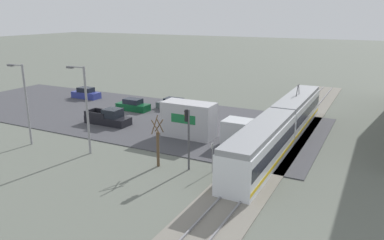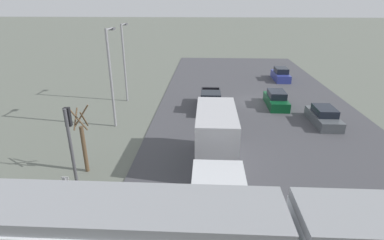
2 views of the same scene
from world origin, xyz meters
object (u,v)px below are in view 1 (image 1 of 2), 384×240
(sedan_car_2, at_px, (174,104))
(street_tree, at_px, (158,144))
(box_truck, at_px, (200,122))
(street_lamp_mid_block, at_px, (85,104))
(sedan_car_1, at_px, (133,105))
(light_rail_tram, at_px, (281,126))
(sedan_car_0, at_px, (86,94))
(no_parking_sign, at_px, (212,155))
(street_lamp_near_crossing, at_px, (25,99))
(pickup_truck, at_px, (109,118))
(traffic_light_pole, at_px, (188,131))

(sedan_car_2, xyz_separation_m, street_tree, (17.06, 8.35, 1.26))
(box_truck, bearing_deg, street_lamp_mid_block, -41.52)
(sedan_car_1, bearing_deg, light_rail_tram, -100.94)
(sedan_car_0, bearing_deg, no_parking_sign, -119.86)
(light_rail_tram, xyz_separation_m, sedan_car_1, (-3.89, -20.14, -1.04))
(street_lamp_near_crossing, bearing_deg, light_rail_tram, 117.42)
(sedan_car_2, xyz_separation_m, street_lamp_near_crossing, (18.07, -5.58, 3.80))
(light_rail_tram, height_order, sedan_car_0, light_rail_tram)
(sedan_car_2, bearing_deg, street_lamp_mid_block, -176.28)
(box_truck, height_order, street_lamp_mid_block, street_lamp_mid_block)
(pickup_truck, distance_m, no_parking_sign, 17.16)
(sedan_car_0, distance_m, street_lamp_near_crossing, 20.31)
(box_truck, relative_size, traffic_light_pole, 1.83)
(sedan_car_0, xyz_separation_m, street_lamp_mid_block, (17.03, 15.85, 3.80))
(sedan_car_0, bearing_deg, pickup_truck, -127.97)
(sedan_car_2, height_order, traffic_light_pole, traffic_light_pole)
(pickup_truck, bearing_deg, street_tree, 56.21)
(light_rail_tram, distance_m, sedan_car_1, 20.54)
(street_lamp_near_crossing, bearing_deg, box_truck, 122.47)
(box_truck, height_order, pickup_truck, box_truck)
(sedan_car_0, bearing_deg, light_rail_tram, -102.23)
(sedan_car_1, xyz_separation_m, traffic_light_pole, (13.49, 15.11, 2.54))
(sedan_car_2, distance_m, traffic_light_pole, 19.94)
(pickup_truck, xyz_separation_m, street_lamp_mid_block, (7.90, 4.15, 3.76))
(light_rail_tram, height_order, sedan_car_2, light_rail_tram)
(box_truck, bearing_deg, sedan_car_1, -116.07)
(box_truck, bearing_deg, traffic_light_pole, 18.89)
(sedan_car_0, xyz_separation_m, street_tree, (16.74, 23.07, 1.19))
(street_lamp_near_crossing, bearing_deg, sedan_car_1, 175.05)
(sedan_car_1, distance_m, traffic_light_pole, 20.41)
(traffic_light_pole, height_order, street_lamp_near_crossing, street_lamp_near_crossing)
(traffic_light_pole, relative_size, street_lamp_mid_block, 0.64)
(sedan_car_0, xyz_separation_m, sedan_car_2, (-0.32, 14.72, -0.08))
(light_rail_tram, xyz_separation_m, street_lamp_mid_block, (10.41, -14.73, 2.79))
(sedan_car_2, bearing_deg, street_lamp_near_crossing, 162.84)
(sedan_car_1, relative_size, traffic_light_pole, 0.87)
(traffic_light_pole, bearing_deg, pickup_truck, -117.10)
(sedan_car_0, height_order, street_lamp_near_crossing, street_lamp_near_crossing)
(box_truck, height_order, street_tree, street_tree)
(sedan_car_1, bearing_deg, street_tree, -137.96)
(sedan_car_2, height_order, street_lamp_mid_block, street_lamp_mid_block)
(street_tree, height_order, street_lamp_mid_block, street_lamp_mid_block)
(pickup_truck, xyz_separation_m, street_lamp_near_crossing, (8.62, -2.56, 3.69))
(light_rail_tram, xyz_separation_m, street_lamp_near_crossing, (11.12, -21.44, 2.71))
(sedan_car_0, bearing_deg, box_truck, -111.11)
(street_lamp_near_crossing, bearing_deg, street_tree, 94.15)
(light_rail_tram, bearing_deg, sedan_car_2, -113.66)
(light_rail_tram, distance_m, sedan_car_0, 31.31)
(street_lamp_mid_block, bearing_deg, box_truck, 138.48)
(sedan_car_1, height_order, traffic_light_pole, traffic_light_pole)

